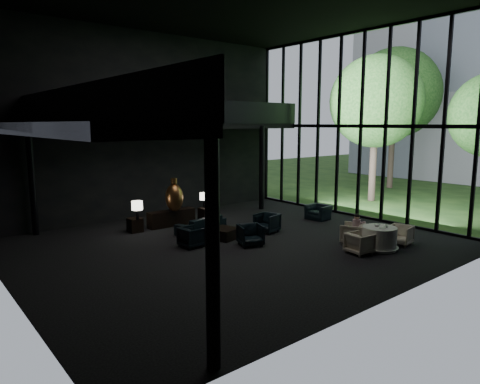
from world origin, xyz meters
TOP-DOWN VIEW (x-y plane):
  - floor at (0.00, 0.00)m, footprint 14.00×12.00m
  - wall_back at (0.00, 6.00)m, footprint 14.00×0.04m
  - wall_front at (0.00, -6.00)m, footprint 14.00×0.04m
  - curtain_wall at (6.95, 0.00)m, footprint 0.20×12.00m
  - mezzanine_left at (-6.00, 0.00)m, footprint 2.00×12.00m
  - mezzanine_back at (1.00, 5.00)m, footprint 12.00×2.00m
  - railing_left at (-5.00, 0.00)m, footprint 0.06×12.00m
  - railing_back at (1.00, 4.00)m, footprint 12.00×0.06m
  - column_sw at (-5.00, -5.70)m, footprint 0.24×0.24m
  - column_nw at (-5.00, 5.70)m, footprint 0.24×0.24m
  - column_ne at (4.80, 4.00)m, footprint 0.24×0.24m
  - tree_near at (11.00, 2.00)m, footprint 4.80×4.80m
  - tree_far at (16.00, 4.00)m, footprint 5.60×5.60m
  - console at (-0.34, 3.73)m, footprint 2.01×0.46m
  - bronze_urn at (-0.34, 3.47)m, footprint 0.71×0.71m
  - side_table_left at (-1.94, 3.73)m, footprint 0.49×0.49m
  - table_lamp_left at (-1.94, 3.48)m, footprint 0.41×0.41m
  - side_table_right at (1.26, 3.59)m, footprint 0.51×0.51m
  - table_lamp_right at (1.26, 3.72)m, footprint 0.37×0.37m
  - sofa at (0.01, 2.12)m, footprint 2.14×1.03m
  - lounge_armchair_west at (-1.34, 0.66)m, footprint 0.71×0.75m
  - lounge_armchair_east at (1.94, 0.50)m, footprint 0.90×0.94m
  - lounge_armchair_south at (0.29, -0.46)m, footprint 0.99×0.96m
  - window_armchair at (5.22, 0.76)m, footprint 0.62×0.90m
  - coffee_table at (0.12, 0.78)m, footprint 1.06×1.06m
  - dining_table at (3.29, -3.49)m, footprint 1.25×1.25m
  - dining_chair_north at (3.23, -2.49)m, footprint 0.96×0.94m
  - dining_chair_east at (4.36, -3.62)m, footprint 0.75×0.78m
  - dining_chair_west at (2.39, -3.36)m, footprint 0.71×0.75m
  - child at (3.31, -2.57)m, footprint 0.27×0.27m
  - plate_a at (3.19, -3.65)m, footprint 0.28×0.28m
  - plate_b at (3.57, -3.20)m, footprint 0.26×0.26m
  - saucer at (3.48, -3.60)m, footprint 0.20×0.20m
  - coffee_cup at (3.57, -3.54)m, footprint 0.09×0.09m
  - cereal_bowl at (3.27, -3.39)m, footprint 0.16×0.16m
  - cream_pot at (3.38, -3.68)m, footprint 0.08×0.08m

SIDE VIEW (x-z plane):
  - floor at x=0.00m, z-range -0.01..0.01m
  - coffee_table at x=0.12m, z-range 0.00..0.38m
  - side_table_left at x=-1.94m, z-range 0.00..0.54m
  - side_table_right at x=1.26m, z-range 0.00..0.56m
  - console at x=-0.34m, z-range 0.00..0.64m
  - dining_table at x=3.29m, z-range -0.05..0.70m
  - dining_chair_east at x=4.36m, z-range 0.00..0.70m
  - dining_chair_west at x=2.39m, z-range 0.00..0.71m
  - lounge_armchair_west at x=-1.34m, z-range 0.00..0.72m
  - window_armchair at x=5.22m, z-range 0.00..0.75m
  - dining_chair_north at x=3.23m, z-range 0.00..0.76m
  - sofa at x=0.01m, z-range 0.00..0.81m
  - lounge_armchair_south at x=0.29m, z-range 0.00..0.81m
  - lounge_armchair_east at x=1.94m, z-range 0.00..0.83m
  - child at x=3.31m, z-range 0.45..1.04m
  - saucer at x=3.48m, z-range 0.75..0.76m
  - plate_a at x=3.19m, z-range 0.75..0.76m
  - plate_b at x=3.57m, z-range 0.75..0.76m
  - cream_pot at x=3.38m, z-range 0.75..0.82m
  - coffee_cup at x=3.57m, z-range 0.76..0.82m
  - cereal_bowl at x=3.27m, z-range 0.75..0.83m
  - table_lamp_right at x=1.26m, z-range 0.70..1.33m
  - table_lamp_left at x=-1.94m, z-range 0.69..1.38m
  - bronze_urn at x=-0.34m, z-range 0.54..1.87m
  - column_sw at x=-5.00m, z-range 0.00..4.00m
  - column_nw at x=-5.00m, z-range 0.00..4.00m
  - column_ne at x=4.80m, z-range 0.00..4.00m
  - wall_back at x=0.00m, z-range 0.00..8.00m
  - wall_front at x=0.00m, z-range 0.00..8.00m
  - curtain_wall at x=6.95m, z-range 0.00..8.00m
  - mezzanine_left at x=-6.00m, z-range 3.88..4.12m
  - mezzanine_back at x=1.00m, z-range 3.88..4.12m
  - railing_left at x=-5.00m, z-range 4.10..5.10m
  - railing_back at x=1.00m, z-range 4.10..5.10m
  - tree_near at x=11.00m, z-range 1.41..9.06m
  - tree_far at x=16.00m, z-range 1.59..10.39m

